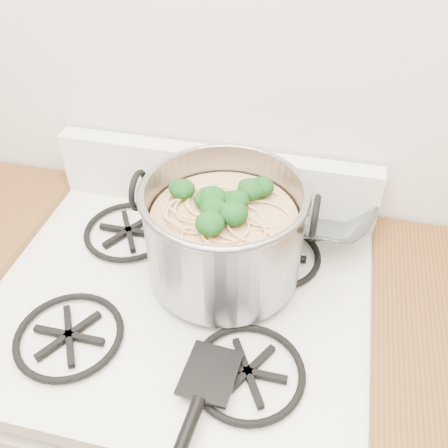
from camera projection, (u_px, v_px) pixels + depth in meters
The scene contains 5 objects.
gas_range at pixel (190, 412), 1.32m from camera, with size 0.76×0.66×0.92m.
counter_left at pixel (17, 367), 1.40m from camera, with size 0.25×0.65×0.92m.
stock_pot at pixel (224, 234), 0.98m from camera, with size 0.35×0.32×0.22m.
spatula at pixel (210, 371), 0.85m from camera, with size 0.29×0.31×0.02m, color black, non-canonical shape.
glass_bowl at pixel (317, 216), 1.15m from camera, with size 0.10×0.10×0.03m, color white.
Camera 1 is at (0.24, 0.63, 1.68)m, focal length 40.00 mm.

